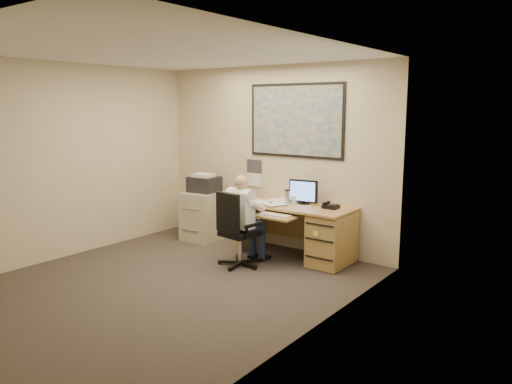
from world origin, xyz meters
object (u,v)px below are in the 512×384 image
Objects in this scene: office_chair at (238,245)px; person at (241,221)px; desk at (318,230)px; filing_cabinet at (205,211)px.

person is (-0.01, 0.08, 0.31)m from office_chair.
filing_cabinet is at bearing -178.87° from desk.
desk is 1.51× the size of filing_cabinet.
filing_cabinet is 1.48m from person.
person reaches higher than filing_cabinet.
office_chair is 0.83× the size of person.
person is at bearing -135.09° from desk.
desk is 1.11m from office_chair.
desk is 2.04m from filing_cabinet.
person is at bearing -33.39° from filing_cabinet.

